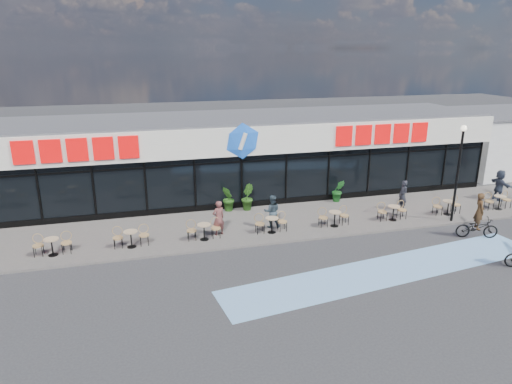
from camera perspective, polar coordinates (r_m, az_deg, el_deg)
The scene contains 22 objects.
ground at distance 18.65m, azimuth 3.20°, elevation -9.11°, with size 120.00×120.00×0.00m, color #28282B.
sidewalk at distance 22.57m, azimuth -0.33°, elevation -4.05°, with size 44.00×5.00×0.10m, color #56514C.
bike_lane at distance 18.99m, azimuth 16.36°, elevation -9.32°, with size 14.00×2.20×0.01m, color #6A98C8.
building at distance 26.96m, azimuth -3.25°, elevation 4.61°, with size 30.60×6.57×4.75m.
neighbour_building at distance 37.72m, azimuth 28.69°, elevation 5.78°, with size 9.20×7.20×4.11m.
lamp_post at distance 24.09m, azimuth 24.02°, elevation 3.10°, with size 0.28×0.28×4.80m.
bistro_set_1 at distance 20.92m, azimuth -24.12°, elevation -5.98°, with size 1.54×0.62×0.90m.
bistro_set_2 at distance 20.59m, azimuth -15.36°, elevation -5.39°, with size 1.54×0.62×0.90m.
bistro_set_3 at distance 20.75m, azimuth -6.55°, elevation -4.66°, with size 1.54×0.62×0.90m.
bistro_set_4 at distance 21.38m, azimuth 1.92°, elevation -3.86°, with size 1.54×0.62×0.90m.
bistro_set_5 at distance 22.46m, azimuth 9.72°, elevation -3.05°, with size 1.54×0.62×0.90m.
bistro_set_6 at distance 23.90m, azimuth 16.68°, elevation -2.28°, with size 1.54×0.62×0.90m.
bistro_set_7 at distance 25.67m, azimuth 22.77°, elevation -1.57°, with size 1.54×0.62×0.90m.
bistro_set_8 at distance 27.68m, azimuth 28.02°, elevation -0.95°, with size 1.54×0.62×0.90m.
potted_plant_left at distance 24.03m, azimuth -3.45°, elevation -0.86°, with size 0.76×0.61×1.38m, color #245117.
potted_plant_mid at distance 24.26m, azimuth -1.14°, elevation -0.64°, with size 0.76×0.61×1.38m, color #234B15.
potted_plant_right at distance 25.97m, azimuth 10.23°, elevation 0.17°, with size 0.69×0.56×1.26m, color #19581C.
patron_left at distance 21.00m, azimuth -4.71°, elevation -3.25°, with size 0.60×0.39×1.64m, color brown.
patron_right at distance 21.82m, azimuth 2.00°, elevation -2.44°, with size 0.78×0.61×1.61m, color #2C3B45.
pedestrian_a at distance 25.34m, azimuth 17.89°, elevation -0.41°, with size 0.59×0.39×1.63m, color #22232A.
pedestrian_b at distance 29.18m, azimuth 28.14°, elevation 0.77°, with size 1.63×0.52×1.76m, color #2C3445.
cyclist_b at distance 23.23m, azimuth 25.96°, elevation -3.53°, with size 1.97×1.24×2.16m.
Camera 1 is at (-5.27, -15.82, 8.35)m, focal length 32.00 mm.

